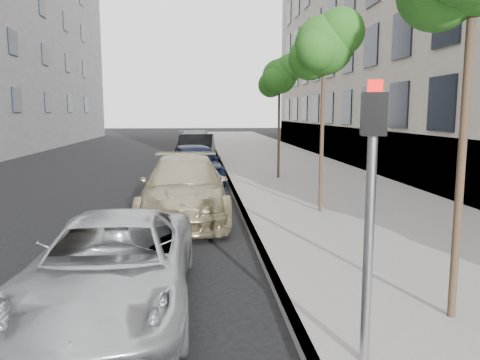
{
  "coord_description": "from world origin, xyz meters",
  "views": [
    {
      "loc": [
        -0.02,
        -3.93,
        2.73
      ],
      "look_at": [
        0.75,
        4.56,
        1.5
      ],
      "focal_mm": 35.0,
      "sensor_mm": 36.0,
      "label": 1
    }
  ],
  "objects": [
    {
      "name": "sidewalk",
      "position": [
        4.3,
        24.0,
        0.07
      ],
      "size": [
        6.4,
        72.0,
        0.14
      ],
      "primitive_type": "cube",
      "color": "gray",
      "rests_on": "ground"
    },
    {
      "name": "curb",
      "position": [
        1.18,
        24.0,
        0.07
      ],
      "size": [
        0.15,
        72.0,
        0.14
      ],
      "primitive_type": "cube",
      "color": "#9E9B93",
      "rests_on": "ground"
    },
    {
      "name": "tree_mid",
      "position": [
        3.23,
        8.0,
        4.42
      ],
      "size": [
        1.81,
        1.61,
        5.18
      ],
      "color": "#38281C",
      "rests_on": "sidewalk"
    },
    {
      "name": "tree_far",
      "position": [
        3.23,
        14.5,
        4.13
      ],
      "size": [
        1.7,
        1.5,
        4.83
      ],
      "color": "#38281C",
      "rests_on": "sidewalk"
    },
    {
      "name": "signal_pole",
      "position": [
        1.7,
        0.54,
        1.97
      ],
      "size": [
        0.27,
        0.23,
        2.91
      ],
      "rotation": [
        0.0,
        0.0,
        -0.23
      ],
      "color": "#939699",
      "rests_on": "sidewalk"
    },
    {
      "name": "minivan",
      "position": [
        -1.22,
        2.44,
        0.65
      ],
      "size": [
        2.15,
        4.65,
        1.29
      ],
      "primitive_type": "imported",
      "rotation": [
        0.0,
        0.0,
        -0.0
      ],
      "color": "silver",
      "rests_on": "ground"
    },
    {
      "name": "suv",
      "position": [
        -0.38,
        8.19,
        0.79
      ],
      "size": [
        2.22,
        5.42,
        1.57
      ],
      "primitive_type": "imported",
      "rotation": [
        0.0,
        0.0,
        0.0
      ],
      "color": "tan",
      "rests_on": "ground"
    },
    {
      "name": "sedan_blue",
      "position": [
        -0.13,
        14.41,
        0.78
      ],
      "size": [
        2.44,
        4.77,
        1.55
      ],
      "primitive_type": "imported",
      "rotation": [
        0.0,
        0.0,
        0.14
      ],
      "color": "black",
      "rests_on": "ground"
    },
    {
      "name": "sedan_black",
      "position": [
        -0.1,
        20.2,
        0.81
      ],
      "size": [
        2.05,
        5.04,
        1.63
      ],
      "primitive_type": "imported",
      "rotation": [
        0.0,
        0.0,
        -0.07
      ],
      "color": "black",
      "rests_on": "ground"
    },
    {
      "name": "sedan_rear",
      "position": [
        -0.18,
        25.99,
        0.79
      ],
      "size": [
        2.54,
        5.57,
        1.58
      ],
      "primitive_type": "imported",
      "rotation": [
        0.0,
        0.0,
        0.06
      ],
      "color": "gray",
      "rests_on": "ground"
    }
  ]
}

